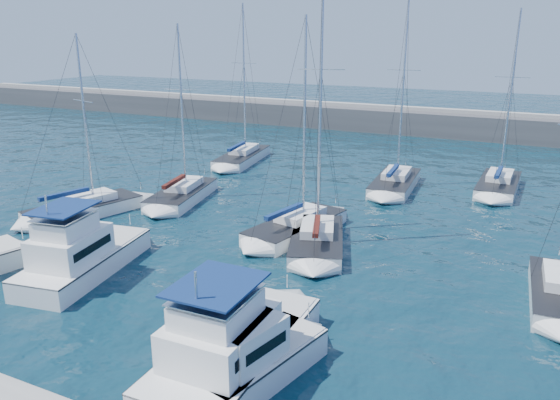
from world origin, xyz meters
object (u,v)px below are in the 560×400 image
at_px(motor_yacht_stbd_outer, 255,359).
at_px(sailboat_mid_b, 182,194).
at_px(sailboat_mid_a, 84,209).
at_px(sailboat_mid_d, 317,240).
at_px(sailboat_back_c, 498,185).
at_px(sailboat_back_b, 395,182).
at_px(sailboat_back_a, 242,157).
at_px(motor_yacht_stbd_inner, 231,346).
at_px(sailboat_mid_c, 296,226).
at_px(motor_yacht_port_inner, 80,256).

xyz_separation_m(motor_yacht_stbd_outer, sailboat_mid_b, (-16.43, 18.41, -0.43)).
bearing_deg(sailboat_mid_b, sailboat_mid_a, -136.55).
xyz_separation_m(motor_yacht_stbd_outer, sailboat_mid_d, (-2.85, 13.69, -0.38)).
xyz_separation_m(sailboat_mid_d, sailboat_back_c, (9.22, 18.72, -0.04)).
height_order(sailboat_back_b, sailboat_back_c, sailboat_back_b).
bearing_deg(sailboat_back_a, sailboat_mid_b, -88.87).
distance_m(sailboat_mid_a, sailboat_mid_d, 18.05).
xyz_separation_m(sailboat_mid_a, sailboat_mid_b, (4.41, 6.18, 0.01)).
bearing_deg(sailboat_back_a, motor_yacht_stbd_inner, -69.63).
distance_m(sailboat_mid_c, sailboat_back_a, 21.79).
bearing_deg(sailboat_mid_b, sailboat_mid_c, -25.59).
height_order(motor_yacht_port_inner, sailboat_mid_b, sailboat_mid_b).
bearing_deg(sailboat_back_a, motor_yacht_stbd_outer, -68.18).
distance_m(motor_yacht_stbd_inner, sailboat_mid_a, 23.16).
relative_size(motor_yacht_port_inner, sailboat_mid_c, 0.64).
bearing_deg(motor_yacht_stbd_inner, sailboat_mid_d, 96.36).
distance_m(sailboat_mid_c, sailboat_back_c, 20.44).
bearing_deg(sailboat_mid_c, sailboat_mid_d, -26.54).
height_order(sailboat_mid_b, sailboat_back_c, sailboat_back_c).
xyz_separation_m(motor_yacht_port_inner, sailboat_back_b, (11.49, 25.03, -0.60)).
relative_size(motor_yacht_port_inner, sailboat_mid_d, 0.52).
xyz_separation_m(motor_yacht_stbd_outer, sailboat_mid_a, (-20.84, 12.23, -0.44)).
xyz_separation_m(sailboat_mid_a, sailboat_back_c, (27.21, 20.18, 0.02)).
xyz_separation_m(sailboat_mid_b, sailboat_back_a, (-2.30, 14.01, 0.01)).
height_order(sailboat_mid_a, sailboat_mid_c, sailboat_mid_c).
distance_m(motor_yacht_stbd_inner, sailboat_mid_b, 23.89).
distance_m(motor_yacht_stbd_inner, sailboat_mid_c, 15.89).
xyz_separation_m(sailboat_mid_c, sailboat_back_a, (-13.68, 16.96, 0.01)).
bearing_deg(sailboat_mid_d, sailboat_mid_b, 141.55).
distance_m(sailboat_mid_a, sailboat_mid_c, 16.11).
bearing_deg(sailboat_back_b, motor_yacht_stbd_outer, -89.89).
bearing_deg(sailboat_mid_c, sailboat_back_c, 68.34).
distance_m(motor_yacht_port_inner, sailboat_mid_c, 13.89).
bearing_deg(motor_yacht_stbd_inner, sailboat_back_a, 117.70).
bearing_deg(sailboat_back_c, motor_yacht_stbd_inner, -101.70).
bearing_deg(sailboat_back_b, motor_yacht_stbd_inner, -92.08).
bearing_deg(sailboat_back_c, sailboat_back_a, -178.67).
bearing_deg(sailboat_back_b, sailboat_mid_a, -141.47).
bearing_deg(sailboat_back_b, sailboat_mid_b, -146.67).
bearing_deg(sailboat_mid_d, sailboat_back_c, 44.52).
height_order(sailboat_back_a, sailboat_back_b, sailboat_back_a).
bearing_deg(sailboat_back_a, sailboat_back_c, -8.22).
relative_size(motor_yacht_stbd_inner, sailboat_back_a, 0.58).
relative_size(sailboat_back_a, sailboat_back_b, 1.00).
height_order(sailboat_mid_a, sailboat_back_c, sailboat_back_c).
bearing_deg(motor_yacht_port_inner, motor_yacht_stbd_inner, -28.28).
distance_m(motor_yacht_stbd_outer, sailboat_mid_c, 16.28).
bearing_deg(sailboat_mid_c, sailboat_mid_a, -156.10).
bearing_deg(sailboat_back_a, sailboat_back_b, -18.55).
bearing_deg(sailboat_mid_d, motor_yacht_stbd_outer, -97.50).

